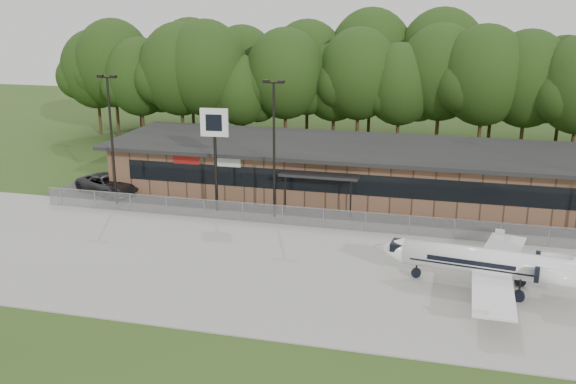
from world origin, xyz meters
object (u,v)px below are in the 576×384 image
(pole_sign, at_px, (215,134))
(suv, at_px, (108,184))
(terminal, at_px, (356,169))
(business_jet, at_px, (499,264))

(pole_sign, bearing_deg, suv, 162.99)
(terminal, relative_size, suv, 6.93)
(pole_sign, bearing_deg, business_jet, -30.14)
(pole_sign, bearing_deg, terminal, 31.62)
(business_jet, height_order, pole_sign, pole_sign)
(suv, distance_m, pole_sign, 12.02)
(terminal, height_order, pole_sign, pole_sign)
(suv, height_order, pole_sign, pole_sign)
(business_jet, bearing_deg, suv, 166.29)
(suv, bearing_deg, pole_sign, -78.60)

